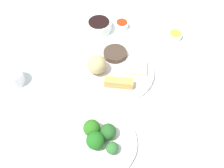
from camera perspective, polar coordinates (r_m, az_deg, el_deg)
The scene contains 18 objects.
tabletop at distance 0.92m, azimuth 0.62°, elevation 2.30°, with size 2.20×2.20×0.02m, color white.
main_plate at distance 0.90m, azimuth 1.09°, elevation 2.96°, with size 0.27×0.27×0.02m, color white.
rice_scoop at distance 0.87m, azimuth -3.50°, elevation 4.45°, with size 0.07×0.07×0.07m, color tan.
spring_roll at distance 0.84m, azimuth 1.57°, elevation 0.29°, with size 0.10×0.03×0.03m, color tan.
crab_rangoon_wonton at distance 0.90m, azimuth 5.58°, elevation 3.83°, with size 0.08×0.07×0.01m, color beige.
stir_fry_heap at distance 0.93m, azimuth 0.71°, elevation 6.95°, with size 0.09×0.09×0.02m, color #433327.
broccoli_plate at distance 0.76m, azimuth -2.74°, elevation -13.28°, with size 0.22×0.22×0.01m, color white.
broccoli_floret_0 at distance 0.72m, azimuth 0.06°, elevation -14.42°, with size 0.04×0.04×0.04m, color #306D2F.
broccoli_floret_1 at distance 0.72m, azimuth -3.82°, elevation -12.74°, with size 0.05×0.05×0.05m, color #1E651C.
broccoli_floret_2 at distance 0.74m, azimuth -0.87°, elevation -10.81°, with size 0.05×0.05×0.05m, color #255B24.
broccoli_floret_4 at distance 0.74m, azimuth -4.64°, elevation -9.99°, with size 0.05×0.05×0.05m, color #296E1B.
soy_sauce_bowl at distance 1.06m, azimuth -2.97°, elevation 13.10°, with size 0.10×0.10×0.04m, color white.
soy_sauce_bowl_liquid at distance 1.04m, azimuth -3.03°, elevation 14.02°, with size 0.09×0.09×0.00m, color black.
sauce_ramekin_hot_mustard at distance 1.06m, azimuth 14.15°, elevation 10.63°, with size 0.05×0.05×0.02m, color white.
sauce_ramekin_hot_mustard_liquid at distance 1.05m, azimuth 14.31°, elevation 11.18°, with size 0.04×0.04×0.00m, color yellow.
sauce_ramekin_sweet_and_sour at distance 1.08m, azimuth 2.25°, elevation 13.37°, with size 0.05×0.05×0.02m, color white.
sauce_ramekin_sweet_and_sour_liquid at distance 1.07m, azimuth 2.27°, elevation 13.94°, with size 0.04×0.04×0.00m, color red.
teacup at distance 0.92m, azimuth -21.54°, elevation 1.33°, with size 0.07×0.07×0.05m, color white.
Camera 1 is at (0.26, -0.52, 0.72)m, focal length 40.00 mm.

